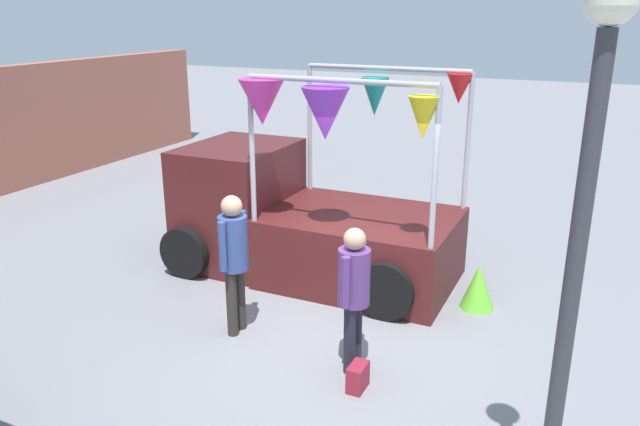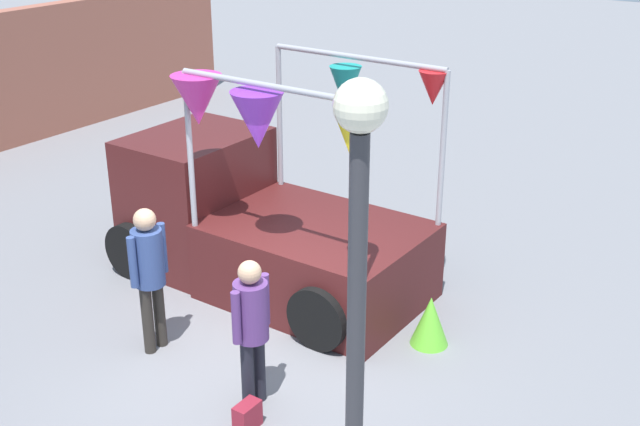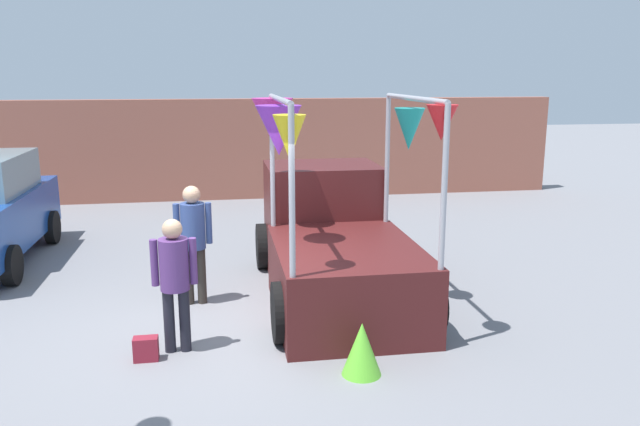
{
  "view_description": "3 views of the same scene",
  "coord_description": "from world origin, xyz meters",
  "px_view_note": "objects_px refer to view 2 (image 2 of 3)",
  "views": [
    {
      "loc": [
        -6.15,
        -2.62,
        3.73
      ],
      "look_at": [
        1.0,
        0.7,
        1.14
      ],
      "focal_mm": 35.0,
      "sensor_mm": 36.0,
      "label": 1
    },
    {
      "loc": [
        -5.79,
        -4.87,
        4.99
      ],
      "look_at": [
        1.18,
        -0.01,
        1.38
      ],
      "focal_mm": 45.0,
      "sensor_mm": 36.0,
      "label": 2
    },
    {
      "loc": [
        -0.06,
        -7.53,
        3.24
      ],
      "look_at": [
        1.2,
        0.16,
        1.49
      ],
      "focal_mm": 35.0,
      "sensor_mm": 36.0,
      "label": 3
    }
  ],
  "objects_px": {
    "vendor_truck": "(251,217)",
    "person_customer": "(251,320)",
    "person_vendor": "(149,266)",
    "street_lamp": "(357,296)",
    "handbag": "(247,416)",
    "folded_kite_bundle_lime": "(430,321)"
  },
  "relations": [
    {
      "from": "handbag",
      "to": "person_customer",
      "type": "bearing_deg",
      "value": 29.74
    },
    {
      "from": "person_customer",
      "to": "folded_kite_bundle_lime",
      "type": "height_order",
      "value": "person_customer"
    },
    {
      "from": "person_vendor",
      "to": "street_lamp",
      "type": "bearing_deg",
      "value": -113.76
    },
    {
      "from": "folded_kite_bundle_lime",
      "to": "person_customer",
      "type": "bearing_deg",
      "value": 155.22
    },
    {
      "from": "person_vendor",
      "to": "handbag",
      "type": "height_order",
      "value": "person_vendor"
    },
    {
      "from": "handbag",
      "to": "folded_kite_bundle_lime",
      "type": "height_order",
      "value": "folded_kite_bundle_lime"
    },
    {
      "from": "vendor_truck",
      "to": "person_customer",
      "type": "height_order",
      "value": "vendor_truck"
    },
    {
      "from": "person_customer",
      "to": "folded_kite_bundle_lime",
      "type": "bearing_deg",
      "value": -24.78
    },
    {
      "from": "person_customer",
      "to": "handbag",
      "type": "height_order",
      "value": "person_customer"
    },
    {
      "from": "handbag",
      "to": "street_lamp",
      "type": "relative_size",
      "value": 0.07
    },
    {
      "from": "folded_kite_bundle_lime",
      "to": "street_lamp",
      "type": "bearing_deg",
      "value": -161.35
    },
    {
      "from": "handbag",
      "to": "street_lamp",
      "type": "height_order",
      "value": "street_lamp"
    },
    {
      "from": "handbag",
      "to": "street_lamp",
      "type": "xyz_separation_m",
      "value": [
        -1.11,
        -1.91,
        2.44
      ]
    },
    {
      "from": "person_customer",
      "to": "person_vendor",
      "type": "relative_size",
      "value": 0.94
    },
    {
      "from": "person_vendor",
      "to": "street_lamp",
      "type": "relative_size",
      "value": 0.44
    },
    {
      "from": "person_vendor",
      "to": "vendor_truck",
      "type": "bearing_deg",
      "value": 6.35
    },
    {
      "from": "person_vendor",
      "to": "folded_kite_bundle_lime",
      "type": "relative_size",
      "value": 2.86
    },
    {
      "from": "vendor_truck",
      "to": "handbag",
      "type": "distance_m",
      "value": 3.3
    },
    {
      "from": "person_vendor",
      "to": "street_lamp",
      "type": "distance_m",
      "value": 4.31
    },
    {
      "from": "vendor_truck",
      "to": "person_customer",
      "type": "distance_m",
      "value": 2.82
    },
    {
      "from": "vendor_truck",
      "to": "person_vendor",
      "type": "distance_m",
      "value": 2.03
    },
    {
      "from": "vendor_truck",
      "to": "person_customer",
      "type": "xyz_separation_m",
      "value": [
        -2.17,
        -1.8,
        0.11
      ]
    }
  ]
}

